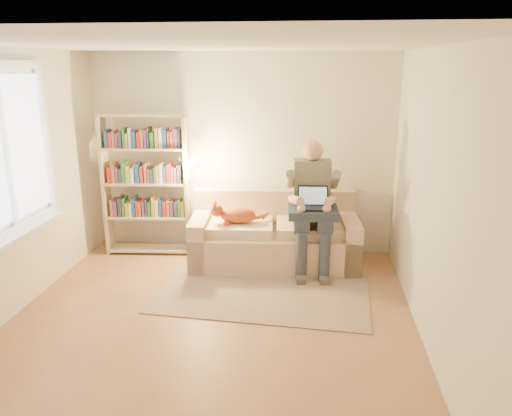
# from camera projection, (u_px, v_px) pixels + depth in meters

# --- Properties ---
(floor) EXTENTS (4.50, 4.50, 0.00)m
(floor) POSITION_uv_depth(u_px,v_px,m) (208.00, 328.00, 4.80)
(floor) COLOR #8A603E
(floor) RESTS_ON ground
(ceiling) EXTENTS (4.00, 4.50, 0.02)m
(ceiling) POSITION_uv_depth(u_px,v_px,m) (200.00, 44.00, 4.07)
(ceiling) COLOR white
(ceiling) RESTS_ON wall_back
(wall_right) EXTENTS (0.02, 4.50, 2.60)m
(wall_right) POSITION_uv_depth(u_px,v_px,m) (437.00, 205.00, 4.21)
(wall_right) COLOR silver
(wall_right) RESTS_ON floor
(wall_back) EXTENTS (4.00, 0.02, 2.60)m
(wall_back) POSITION_uv_depth(u_px,v_px,m) (241.00, 154.00, 6.58)
(wall_back) COLOR silver
(wall_back) RESTS_ON floor
(wall_front) EXTENTS (4.00, 0.02, 2.60)m
(wall_front) POSITION_uv_depth(u_px,v_px,m) (99.00, 324.00, 2.29)
(wall_front) COLOR silver
(wall_front) RESTS_ON floor
(window) EXTENTS (0.12, 1.52, 1.69)m
(window) POSITION_uv_depth(u_px,v_px,m) (11.00, 179.00, 4.82)
(window) COLOR white
(window) RESTS_ON wall_left
(sofa) EXTENTS (2.13, 1.08, 0.88)m
(sofa) POSITION_uv_depth(u_px,v_px,m) (274.00, 238.00, 6.31)
(sofa) COLOR #CCAF90
(sofa) RESTS_ON floor
(person) EXTENTS (0.49, 0.75, 1.57)m
(person) POSITION_uv_depth(u_px,v_px,m) (312.00, 200.00, 5.99)
(person) COLOR slate
(person) RESTS_ON sofa
(cat) EXTENTS (0.67, 0.27, 0.25)m
(cat) POSITION_uv_depth(u_px,v_px,m) (234.00, 215.00, 6.11)
(cat) COLOR #D65F29
(cat) RESTS_ON sofa
(blanket) EXTENTS (0.61, 0.52, 0.10)m
(blanket) POSITION_uv_depth(u_px,v_px,m) (317.00, 212.00, 5.86)
(blanket) COLOR #242F3F
(blanket) RESTS_ON person
(laptop) EXTENTS (0.38, 0.34, 0.30)m
(laptop) POSITION_uv_depth(u_px,v_px,m) (317.00, 203.00, 5.84)
(laptop) COLOR black
(laptop) RESTS_ON blanket
(bookshelf) EXTENTS (1.25, 0.38, 1.86)m
(bookshelf) POSITION_uv_depth(u_px,v_px,m) (146.00, 177.00, 6.45)
(bookshelf) COLOR #BEB490
(bookshelf) RESTS_ON floor
(rug) EXTENTS (2.41, 1.52, 0.01)m
(rug) POSITION_uv_depth(u_px,v_px,m) (262.00, 293.00, 5.52)
(rug) COLOR gray
(rug) RESTS_ON floor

